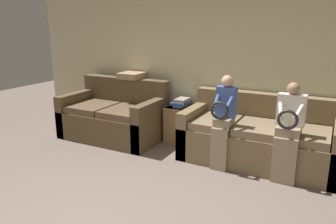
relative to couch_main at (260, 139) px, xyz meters
The scene contains 8 objects.
wall_back 1.41m from the couch_main, 150.91° to the left, with size 7.07×0.06×2.55m.
couch_main is the anchor object (origin of this frame).
couch_side 2.47m from the couch_main, behind, with size 1.69×0.98×0.99m.
child_left_seated 0.69m from the couch_main, 135.01° to the right, with size 0.26×0.37×1.26m.
child_right_seated 0.68m from the couch_main, 45.14° to the right, with size 0.34×0.37×1.23m.
side_shelf 1.37m from the couch_main, behind, with size 0.46×0.46×0.60m.
book_stack 1.41m from the couch_main, 169.76° to the left, with size 0.25×0.32×0.14m.
throw_pillow 2.43m from the couch_main, behind, with size 0.39×0.39×0.10m.
Camera 1 is at (1.80, -1.90, 1.92)m, focal length 35.00 mm.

